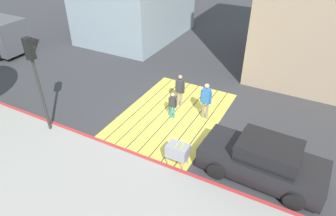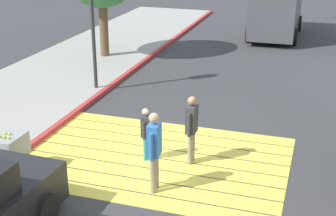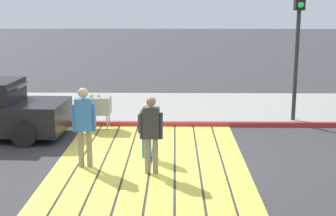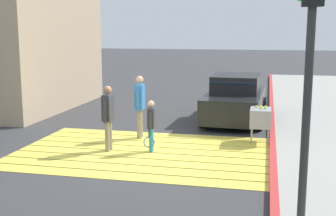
{
  "view_description": "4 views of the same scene",
  "coord_description": "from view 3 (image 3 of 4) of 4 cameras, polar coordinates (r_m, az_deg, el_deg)",
  "views": [
    {
      "loc": [
        -10.51,
        -5.36,
        8.08
      ],
      "look_at": [
        -0.73,
        -0.16,
        0.86
      ],
      "focal_mm": 32.2,
      "sensor_mm": 36.0,
      "label": 1
    },
    {
      "loc": [
        3.58,
        -10.16,
        5.51
      ],
      "look_at": [
        0.25,
        0.21,
        1.28
      ],
      "focal_mm": 52.28,
      "sensor_mm": 36.0,
      "label": 2
    },
    {
      "loc": [
        10.64,
        0.54,
        3.59
      ],
      "look_at": [
        -0.43,
        0.39,
        1.17
      ],
      "focal_mm": 51.05,
      "sensor_mm": 36.0,
      "label": 3
    },
    {
      "loc": [
        -3.04,
        10.6,
        3.09
      ],
      "look_at": [
        -0.59,
        -0.35,
        1.12
      ],
      "focal_mm": 47.66,
      "sensor_mm": 36.0,
      "label": 4
    }
  ],
  "objects": [
    {
      "name": "pedestrian_adult_lead",
      "position": [
        10.11,
        -2.02,
        -2.59
      ],
      "size": [
        0.23,
        0.5,
        1.69
      ],
      "color": "gray",
      "rests_on": "ground"
    },
    {
      "name": "curb_painted",
      "position": [
        14.34,
        -1.38,
        -1.88
      ],
      "size": [
        0.16,
        40.0,
        0.13
      ],
      "primitive_type": "cube",
      "color": "#BC3333",
      "rests_on": "ground"
    },
    {
      "name": "tennis_ball_cart",
      "position": [
        14.03,
        -8.5,
        0.31
      ],
      "size": [
        0.56,
        0.8,
        1.02
      ],
      "color": "#99999E",
      "rests_on": "ground"
    },
    {
      "name": "pedestrian_adult_trailing",
      "position": [
        10.66,
        -9.98,
        -1.61
      ],
      "size": [
        0.25,
        0.53,
        1.81
      ],
      "color": "gray",
      "rests_on": "ground"
    },
    {
      "name": "traffic_light_corner",
      "position": [
        14.69,
        15.33,
        9.76
      ],
      "size": [
        0.39,
        0.28,
        4.24
      ],
      "color": "#2D2D2D",
      "rests_on": "ground"
    },
    {
      "name": "ground_plane",
      "position": [
        11.25,
        -2.01,
        -6.28
      ],
      "size": [
        120.0,
        120.0,
        0.0
      ],
      "primitive_type": "plane",
      "color": "#38383A"
    },
    {
      "name": "crosswalk_stripes",
      "position": [
        11.24,
        -2.01,
        -6.25
      ],
      "size": [
        6.4,
        4.35,
        0.01
      ],
      "color": "#EAD64C",
      "rests_on": "ground"
    },
    {
      "name": "pedestrian_child_with_racket",
      "position": [
        11.23,
        -2.56,
        -2.31
      ],
      "size": [
        0.29,
        0.41,
        1.33
      ],
      "color": "teal",
      "rests_on": "ground"
    },
    {
      "name": "sidewalk_west",
      "position": [
        16.63,
        -1.07,
        0.09
      ],
      "size": [
        4.8,
        40.0,
        0.12
      ],
      "primitive_type": "cube",
      "color": "#9E9B93",
      "rests_on": "ground"
    }
  ]
}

